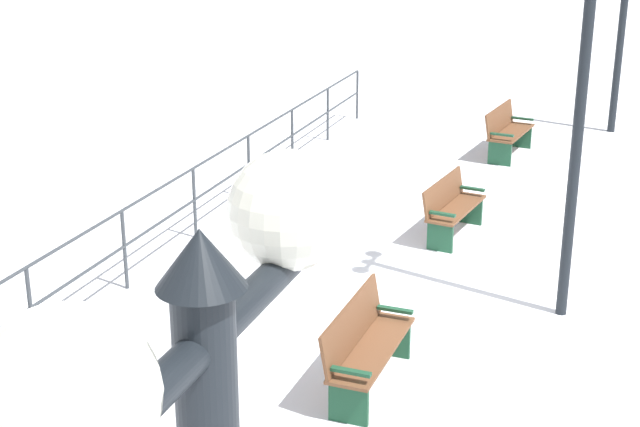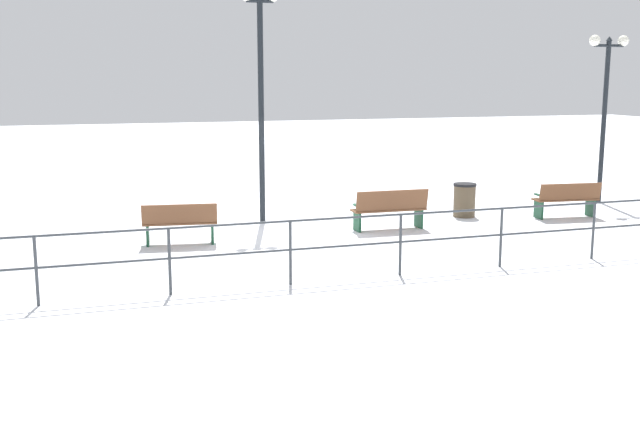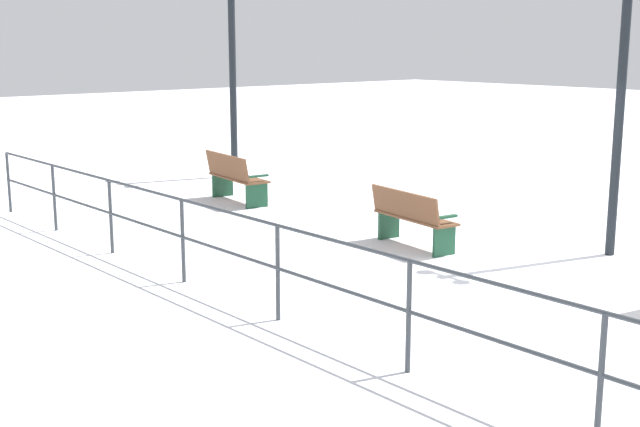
{
  "view_description": "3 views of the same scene",
  "coord_description": "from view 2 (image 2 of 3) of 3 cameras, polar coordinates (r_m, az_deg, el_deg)",
  "views": [
    {
      "loc": [
        2.4,
        -10.64,
        5.01
      ],
      "look_at": [
        -2.04,
        1.63,
        0.36
      ],
      "focal_mm": 52.78,
      "sensor_mm": 36.0,
      "label": 1
    },
    {
      "loc": [
        -15.46,
        4.19,
        3.41
      ],
      "look_at": [
        -2.54,
        0.08,
        0.93
      ],
      "focal_mm": 42.66,
      "sensor_mm": 36.0,
      "label": 2
    },
    {
      "loc": [
        -9.16,
        -6.05,
        3.02
      ],
      "look_at": [
        -2.49,
        1.76,
        0.91
      ],
      "focal_mm": 47.36,
      "sensor_mm": 36.0,
      "label": 3
    }
  ],
  "objects": [
    {
      "name": "bench_third",
      "position": [
        15.64,
        -10.47,
        -0.67
      ],
      "size": [
        0.68,
        1.55,
        0.87
      ],
      "rotation": [
        0.0,
        0.0,
        -0.14
      ],
      "color": "brown",
      "rests_on": "ground"
    },
    {
      "name": "lamppost_middle",
      "position": [
        17.56,
        -4.47,
        9.96
      ],
      "size": [
        0.24,
        0.85,
        5.27
      ],
      "color": "black",
      "rests_on": "ground"
    },
    {
      "name": "lamppost_near",
      "position": [
        21.7,
        20.67,
        8.88
      ],
      "size": [
        0.29,
        1.17,
        4.43
      ],
      "color": "black",
      "rests_on": "ground"
    },
    {
      "name": "waterfront_railing",
      "position": [
        12.72,
        2.02,
        -1.79
      ],
      "size": [
        0.05,
        17.68,
        1.09
      ],
      "color": "#383D42",
      "rests_on": "ground"
    },
    {
      "name": "trash_bin",
      "position": [
        18.79,
        10.78,
        1.01
      ],
      "size": [
        0.55,
        0.55,
        0.82
      ],
      "color": "brown",
      "rests_on": "ground"
    },
    {
      "name": "bench_nearest",
      "position": [
        19.22,
        18.03,
        1.04
      ],
      "size": [
        0.68,
        1.62,
        0.87
      ],
      "rotation": [
        0.0,
        0.0,
        -0.11
      ],
      "color": "brown",
      "rests_on": "ground"
    },
    {
      "name": "ground_plane",
      "position": [
        16.38,
        -2.41,
        -1.65
      ],
      "size": [
        80.0,
        80.0,
        0.0
      ],
      "primitive_type": "plane",
      "color": "white",
      "rests_on": "ground"
    },
    {
      "name": "bench_second",
      "position": [
        16.92,
        5.26,
        0.37
      ],
      "size": [
        0.54,
        1.68,
        0.92
      ],
      "rotation": [
        0.0,
        0.0,
        -0.02
      ],
      "color": "brown",
      "rests_on": "ground"
    }
  ]
}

